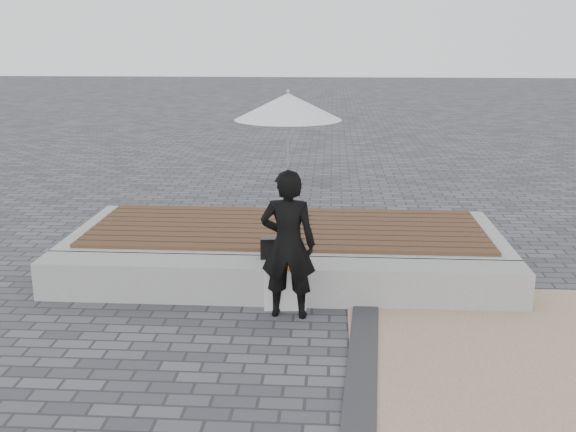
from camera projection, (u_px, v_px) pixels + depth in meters
The scene contains 10 objects.
ground at pixel (264, 374), 5.40m from camera, with size 80.00×80.00×0.00m, color #505055.
edging_band at pixel (360, 409), 4.86m from camera, with size 0.25×5.20×0.04m, color #2F2F32.
seating_ledge at pixel (279, 281), 6.89m from camera, with size 5.00×0.45×0.40m, color #9C9C97.
timber_platform at pixel (287, 245), 8.04m from camera, with size 5.00×2.00×0.40m, color #AEAEA9.
timber_decking at pixel (287, 228), 7.99m from camera, with size 4.60×1.80×0.04m, color #533624, non-canonical shape.
woman at pixel (288, 244), 6.35m from camera, with size 0.53×0.35×1.44m, color black.
parasol at pixel (288, 106), 6.01m from camera, with size 0.97×0.97×1.24m.
handbag at pixel (275, 248), 6.94m from camera, with size 0.31×0.11×0.22m, color black.
canvas_tote at pixel (285, 287), 6.66m from camera, with size 0.42×0.17×0.44m, color silver.
magazine at pixel (285, 268), 6.55m from camera, with size 0.27×0.20×0.01m, color red.
Camera 1 is at (0.51, -4.86, 2.63)m, focal length 41.93 mm.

